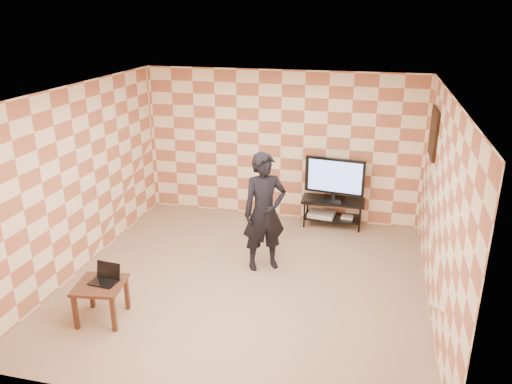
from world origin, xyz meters
TOP-DOWN VIEW (x-y plane):
  - floor at (0.00, 0.00)m, footprint 5.00×5.00m
  - wall_back at (0.00, 2.50)m, footprint 5.00×0.02m
  - wall_front at (0.00, -2.50)m, footprint 5.00×0.02m
  - wall_left at (-2.50, 0.00)m, footprint 0.02×5.00m
  - wall_right at (2.50, 0.00)m, footprint 0.02×5.00m
  - ceiling at (0.00, 0.00)m, footprint 5.00×5.00m
  - wall_art at (2.47, 1.55)m, footprint 0.04×0.72m
  - tv_stand at (1.01, 2.25)m, footprint 1.10×0.49m
  - tv at (1.01, 2.25)m, footprint 1.05×0.24m
  - dvd_player at (0.82, 2.22)m, footprint 0.49×0.38m
  - game_console at (1.27, 2.23)m, footprint 0.21×0.16m
  - side_table at (-1.52, -1.31)m, footprint 0.64×0.64m
  - laptop at (-1.48, -1.23)m, footprint 0.35×0.29m
  - person at (0.15, 0.48)m, footprint 0.78×0.69m

SIDE VIEW (x-z plane):
  - floor at x=0.00m, z-range 0.00..0.00m
  - game_console at x=1.27m, z-range 0.17..0.22m
  - dvd_player at x=0.82m, z-range 0.17..0.25m
  - tv_stand at x=1.01m, z-range 0.12..0.62m
  - side_table at x=-1.52m, z-range 0.16..0.66m
  - laptop at x=-1.48m, z-range 0.44..0.66m
  - person at x=0.15m, z-range 0.00..1.78m
  - tv at x=1.01m, z-range 0.54..1.30m
  - wall_back at x=0.00m, z-range 0.00..2.70m
  - wall_front at x=0.00m, z-range 0.00..2.70m
  - wall_left at x=-2.50m, z-range 0.00..2.70m
  - wall_right at x=2.50m, z-range 0.00..2.70m
  - wall_art at x=2.47m, z-range 1.59..2.31m
  - ceiling at x=0.00m, z-range 2.69..2.71m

